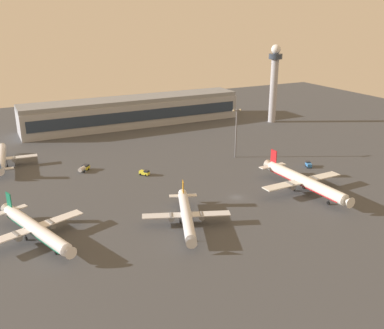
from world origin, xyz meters
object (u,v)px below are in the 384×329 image
Objects in this scene: maintenance_van at (145,172)px; apron_light_central at (236,130)px; airplane_terminal_side at (1,159)px; baggage_tractor at (309,164)px; control_tower at (274,79)px; airplane_near_gate at (35,228)px; airplane_taxiway_distant at (303,181)px; airplane_far_stand at (186,215)px; fuel_truck at (84,168)px.

apron_light_central is (46.29, 3.39, 12.01)m from maintenance_van.
airplane_terminal_side is 8.35× the size of baggage_tractor.
airplane_near_gate is at bearing -149.58° from control_tower.
baggage_tractor is at bearing 167.91° from airplane_near_gate.
control_tower is at bearing 168.95° from maintenance_van.
airplane_far_stand is at bearing 3.49° from airplane_taxiway_distant.
fuel_truck is 1.35× the size of maintenance_van.
control_tower is 76.39m from apron_light_central.
airplane_near_gate is at bearing -81.80° from airplane_terminal_side.
airplane_terminal_side is 8.55× the size of maintenance_van.
airplane_taxiway_distant is (50.83, 4.65, 0.85)m from airplane_far_stand.
fuel_truck is at bearing -75.58° from maintenance_van.
fuel_truck is (-88.74, 38.85, 0.19)m from baggage_tractor.
airplane_taxiway_distant is 47.48m from apron_light_central.
airplane_terminal_side is 64.30m from maintenance_van.
airplane_near_gate is at bearing -73.61° from fuel_truck.
airplane_terminal_side is at bearing -174.68° from control_tower.
control_tower is 118.60m from maintenance_van.
baggage_tractor is (119.39, -60.50, -2.53)m from airplane_terminal_side.
fuel_truck is (-124.51, -36.12, -25.08)m from control_tower.
fuel_truck is at bearing -163.82° from control_tower.
apron_light_central is (-0.53, 46.64, 8.86)m from airplane_taxiway_distant.
apron_light_central reaches higher than airplane_terminal_side.
maintenance_van is at bearing 5.73° from fuel_truck.
airplane_near_gate reaches higher than maintenance_van.
airplane_near_gate is 102.79m from apron_light_central.
airplane_far_stand is 1.51× the size of apron_light_central.
baggage_tractor is (115.58, 13.91, -2.70)m from airplane_near_gate.
control_tower is at bearing 59.52° from fuel_truck.
airplane_far_stand is 48.12m from maintenance_van.
baggage_tractor is 71.22m from maintenance_van.
airplane_near_gate is at bearing -157.10° from apron_light_central.
control_tower reaches higher than airplane_terminal_side.
airplane_terminal_side is at bearing -74.19° from maintenance_van.
fuel_truck is 26.74m from maintenance_van.
airplane_taxiway_distant is 1.15× the size of airplane_near_gate.
control_tower is at bearing -168.53° from airplane_near_gate.
airplane_taxiway_distant reaches higher than baggage_tractor.
baggage_tractor is (71.58, 25.37, -2.31)m from airplane_far_stand.
apron_light_central is at bearing -14.15° from airplane_terminal_side.
control_tower is at bearing -122.31° from airplane_taxiway_distant.
airplane_near_gate is 8.49× the size of baggage_tractor.
control_tower is at bearing 10.59° from airplane_terminal_side.
airplane_near_gate is 116.45m from baggage_tractor.
baggage_tractor is at bearing -136.78° from airplane_taxiway_distant.
airplane_taxiway_distant is at bearing 99.31° from maintenance_van.
fuel_truck is at bearing -177.46° from baggage_tractor.
airplane_taxiway_distant is at bearing 156.94° from airplane_near_gate.
baggage_tractor is 96.87m from fuel_truck.
airplane_terminal_side is at bearing 179.30° from baggage_tractor.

